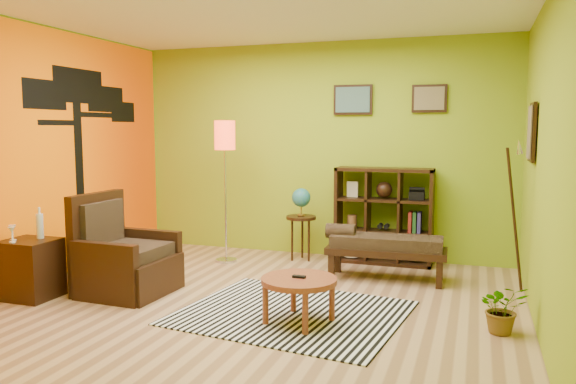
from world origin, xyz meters
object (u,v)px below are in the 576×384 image
(coffee_table, at_px, (299,284))
(floor_lamp, at_px, (225,148))
(potted_plant, at_px, (502,314))
(bench, at_px, (383,245))
(side_cabinet, at_px, (31,268))
(cube_shelf, at_px, (385,216))
(armchair, at_px, (123,263))
(globe_table, at_px, (301,206))

(coffee_table, height_order, floor_lamp, floor_lamp)
(floor_lamp, distance_m, potted_plant, 3.80)
(floor_lamp, distance_m, bench, 2.29)
(side_cabinet, xyz_separation_m, cube_shelf, (3.11, 2.59, 0.30))
(cube_shelf, relative_size, bench, 0.89)
(potted_plant, bearing_deg, bench, 132.16)
(cube_shelf, height_order, potted_plant, cube_shelf)
(side_cabinet, bearing_deg, armchair, 31.37)
(coffee_table, relative_size, potted_plant, 1.56)
(bench, bearing_deg, armchair, -151.41)
(bench, relative_size, potted_plant, 3.19)
(coffee_table, distance_m, armchair, 2.03)
(floor_lamp, relative_size, bench, 1.32)
(side_cabinet, xyz_separation_m, potted_plant, (4.43, 0.47, -0.14))
(floor_lamp, bearing_deg, armchair, -105.81)
(globe_table, bearing_deg, cube_shelf, 9.66)
(armchair, height_order, floor_lamp, floor_lamp)
(cube_shelf, bearing_deg, bench, -82.29)
(coffee_table, bearing_deg, potted_plant, 10.76)
(coffee_table, xyz_separation_m, cube_shelf, (0.35, 2.43, 0.25))
(globe_table, bearing_deg, potted_plant, -39.50)
(cube_shelf, distance_m, potted_plant, 2.53)
(armchair, distance_m, potted_plant, 3.67)
(armchair, bearing_deg, side_cabinet, -148.63)
(potted_plant, bearing_deg, cube_shelf, 121.85)
(cube_shelf, bearing_deg, coffee_table, -98.21)
(floor_lamp, height_order, bench, floor_lamp)
(bench, bearing_deg, potted_plant, -47.84)
(coffee_table, relative_size, side_cabinet, 0.73)
(side_cabinet, bearing_deg, floor_lamp, 59.30)
(coffee_table, height_order, bench, bench)
(coffee_table, xyz_separation_m, armchair, (-2.00, 0.31, -0.04))
(floor_lamp, height_order, cube_shelf, floor_lamp)
(armchair, bearing_deg, potted_plant, 0.10)
(side_cabinet, distance_m, floor_lamp, 2.61)
(cube_shelf, distance_m, bench, 0.82)
(globe_table, distance_m, potted_plant, 3.10)
(coffee_table, bearing_deg, cube_shelf, 81.79)
(floor_lamp, height_order, potted_plant, floor_lamp)
(armchair, height_order, bench, armchair)
(floor_lamp, bearing_deg, cube_shelf, 16.46)
(bench, bearing_deg, cube_shelf, 97.71)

